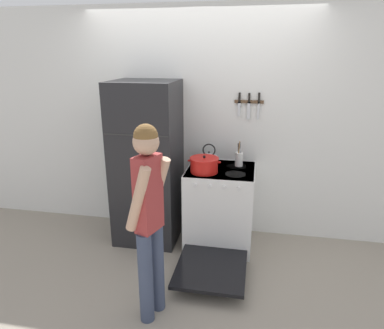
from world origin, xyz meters
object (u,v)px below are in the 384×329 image
object	(u,v)px
refrigerator	(147,163)
tea_kettle	(209,158)
utensil_jar	(239,159)
stove_range	(220,208)
dutch_oven_pot	(204,165)
person	(149,214)

from	to	relation	value
refrigerator	tea_kettle	size ratio (longest dim) A/B	7.61
refrigerator	utensil_jar	bearing A→B (deg)	7.51
refrigerator	utensil_jar	xyz separation A→B (m)	(1.00, 0.13, 0.07)
stove_range	utensil_jar	xyz separation A→B (m)	(0.18, 0.18, 0.53)
dutch_oven_pot	utensil_jar	distance (m)	0.43
tea_kettle	utensil_jar	bearing A→B (deg)	1.04
utensil_jar	refrigerator	bearing A→B (deg)	-172.49
refrigerator	utensil_jar	size ratio (longest dim) A/B	6.25
refrigerator	dutch_oven_pot	size ratio (longest dim) A/B	5.29
refrigerator	dutch_oven_pot	distance (m)	0.67
stove_range	refrigerator	bearing A→B (deg)	176.87
dutch_oven_pot	person	size ratio (longest dim) A/B	0.21
dutch_oven_pot	utensil_jar	size ratio (longest dim) A/B	1.18
utensil_jar	person	bearing A→B (deg)	-113.46
refrigerator	person	distance (m)	1.29
dutch_oven_pot	tea_kettle	size ratio (longest dim) A/B	1.44
dutch_oven_pot	person	distance (m)	1.11
tea_kettle	person	distance (m)	1.37
dutch_oven_pot	person	bearing A→B (deg)	-102.92
stove_range	dutch_oven_pot	distance (m)	0.55
dutch_oven_pot	tea_kettle	bearing A→B (deg)	87.27
refrigerator	person	size ratio (longest dim) A/B	1.12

